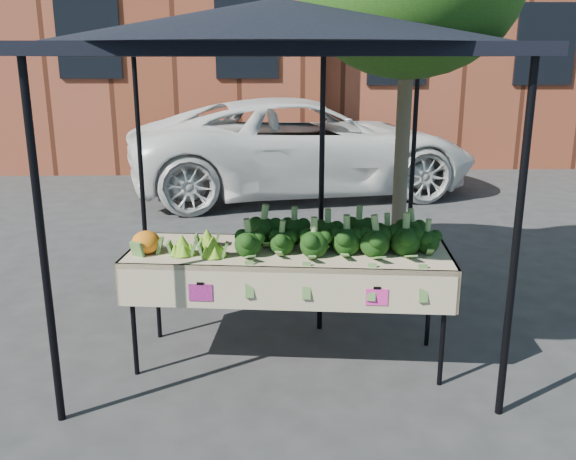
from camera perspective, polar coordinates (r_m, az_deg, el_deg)
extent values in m
plane|color=#2B2B2D|center=(4.92, -1.05, -12.14)|extent=(90.00, 90.00, 0.00)
cube|color=#C8B195|center=(4.78, 0.06, -7.01)|extent=(2.46, 1.02, 0.90)
cube|color=#F22D8C|center=(4.34, -7.70, -6.03)|extent=(0.17, 0.01, 0.12)
cube|color=#ED2C9E|center=(4.38, 8.61, -5.87)|extent=(0.17, 0.01, 0.12)
ellipsoid|color=black|center=(4.63, 4.51, -0.14)|extent=(1.55, 0.58, 0.27)
ellipsoid|color=#8EC032|center=(4.61, -8.22, -0.74)|extent=(0.44, 0.48, 0.21)
ellipsoid|color=orange|center=(4.64, -12.98, -1.00)|extent=(0.21, 0.21, 0.19)
imported|color=white|center=(10.63, 1.52, 19.17)|extent=(2.14, 2.99, 5.89)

